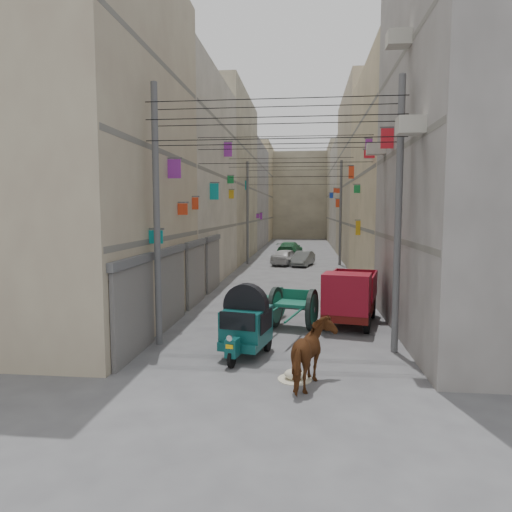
# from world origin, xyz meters

# --- Properties ---
(ground) EXTENTS (140.00, 140.00, 0.00)m
(ground) POSITION_xyz_m (0.00, 0.00, 0.00)
(ground) COLOR #4B4B4E
(ground) RESTS_ON ground
(building_row_left) EXTENTS (8.00, 62.00, 14.00)m
(building_row_left) POSITION_xyz_m (-8.00, 34.13, 6.46)
(building_row_left) COLOR tan
(building_row_left) RESTS_ON ground
(building_row_right) EXTENTS (8.00, 62.00, 14.00)m
(building_row_right) POSITION_xyz_m (8.00, 34.13, 6.46)
(building_row_right) COLOR gray
(building_row_right) RESTS_ON ground
(end_cap_building) EXTENTS (22.00, 10.00, 13.00)m
(end_cap_building) POSITION_xyz_m (0.00, 66.00, 6.50)
(end_cap_building) COLOR #B8AF91
(end_cap_building) RESTS_ON ground
(shutters_left) EXTENTS (0.18, 14.40, 2.88)m
(shutters_left) POSITION_xyz_m (-3.92, 10.38, 1.49)
(shutters_left) COLOR #535359
(shutters_left) RESTS_ON ground
(signboards) EXTENTS (8.22, 40.52, 5.67)m
(signboards) POSITION_xyz_m (-0.01, 21.66, 3.43)
(signboards) COLOR red
(signboards) RESTS_ON ground
(ac_units) EXTENTS (0.70, 6.55, 3.35)m
(ac_units) POSITION_xyz_m (3.65, 7.67, 7.43)
(ac_units) COLOR #AFAB9D
(ac_units) RESTS_ON ground
(utility_poles) EXTENTS (7.40, 22.20, 8.00)m
(utility_poles) POSITION_xyz_m (0.00, 17.00, 4.00)
(utility_poles) COLOR #555557
(utility_poles) RESTS_ON ground
(overhead_cables) EXTENTS (7.40, 22.52, 1.12)m
(overhead_cables) POSITION_xyz_m (0.00, 14.40, 6.77)
(overhead_cables) COLOR black
(overhead_cables) RESTS_ON ground
(auto_rickshaw) EXTENTS (1.60, 2.34, 1.59)m
(auto_rickshaw) POSITION_xyz_m (-0.75, 5.22, 0.94)
(auto_rickshaw) COLOR black
(auto_rickshaw) RESTS_ON ground
(tonga_cart) EXTENTS (1.94, 3.42, 1.46)m
(tonga_cart) POSITION_xyz_m (0.54, 8.36, 0.76)
(tonga_cart) COLOR black
(tonga_cart) RESTS_ON ground
(mini_truck) EXTENTS (2.36, 3.89, 2.04)m
(mini_truck) POSITION_xyz_m (2.54, 8.90, 0.98)
(mini_truck) COLOR black
(mini_truck) RESTS_ON ground
(second_cart) EXTENTS (1.70, 1.60, 1.22)m
(second_cart) POSITION_xyz_m (-0.64, 10.13, 0.65)
(second_cart) COLOR #155C47
(second_cart) RESTS_ON ground
(feed_sack) EXTENTS (0.53, 0.43, 0.27)m
(feed_sack) POSITION_xyz_m (0.71, 3.42, 0.13)
(feed_sack) COLOR beige
(feed_sack) RESTS_ON ground
(horse) EXTENTS (1.29, 2.03, 1.59)m
(horse) POSITION_xyz_m (1.15, 3.00, 0.79)
(horse) COLOR brown
(horse) RESTS_ON ground
(distant_car_white) EXTENTS (2.55, 3.96, 1.26)m
(distant_car_white) POSITION_xyz_m (-0.54, 27.69, 0.63)
(distant_car_white) COLOR silver
(distant_car_white) RESTS_ON ground
(distant_car_grey) EXTENTS (1.94, 3.53, 1.10)m
(distant_car_grey) POSITION_xyz_m (0.77, 27.17, 0.55)
(distant_car_grey) COLOR #4E5251
(distant_car_grey) RESTS_ON ground
(distant_car_green) EXTENTS (2.53, 4.70, 1.29)m
(distant_car_green) POSITION_xyz_m (-0.51, 35.39, 0.65)
(distant_car_green) COLOR #216037
(distant_car_green) RESTS_ON ground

